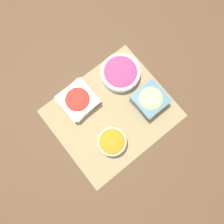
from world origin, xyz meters
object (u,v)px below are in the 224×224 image
Objects in this scene: cucumber_bowl at (150,100)px; onion_bowl at (121,73)px; carrot_bowl at (112,142)px; tomato_bowl at (78,100)px.

onion_bowl is at bearing -83.52° from cucumber_bowl.
tomato_bowl is at bearing -89.10° from carrot_bowl.
cucumber_bowl reaches higher than carrot_bowl.
onion_bowl is at bearing 175.49° from tomato_bowl.
carrot_bowl is 0.90× the size of cucumber_bowl.
carrot_bowl is 0.25m from cucumber_bowl.
onion_bowl is (0.02, -0.18, -0.01)m from cucumber_bowl.
cucumber_bowl is at bearing 96.48° from onion_bowl.
onion_bowl is (-0.22, -0.22, -0.01)m from carrot_bowl.
carrot_bowl reaches higher than onion_bowl.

